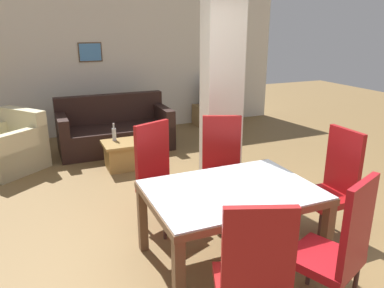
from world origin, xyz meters
The scene contains 15 objects.
ground_plane centered at (0.00, 0.00, 0.00)m, with size 18.00×18.00×0.00m, color brown.
back_wall centered at (0.00, 4.86, 1.35)m, with size 7.20×0.09×2.70m.
divider_pillar centered at (0.73, 1.62, 1.35)m, with size 0.50×0.29×2.70m.
dining_table centered at (0.00, 0.00, 0.58)m, with size 1.48×1.05×0.72m.
dining_chair_near_left centered at (-0.37, -0.95, 0.58)m, with size 0.60×0.60×1.12m.
dining_chair_far_right centered at (0.37, 0.89, 0.58)m, with size 0.60×0.60×1.12m.
dining_chair_far_left centered at (-0.37, 0.90, 0.58)m, with size 0.60×0.60×1.12m.
dining_chair_near_right centered at (0.37, -0.91, 0.58)m, with size 0.60×0.60×1.12m.
dining_chair_head_right centered at (1.17, 0.00, 0.58)m, with size 0.46×0.46×1.12m.
sofa centered at (-0.27, 3.68, 0.31)m, with size 1.90×0.90×0.92m.
armchair centered at (-1.93, 3.34, 0.30)m, with size 1.20×1.21×0.88m.
coffee_table centered at (-0.25, 2.72, 0.21)m, with size 0.80×0.53×0.41m.
bottle centered at (-0.45, 2.86, 0.51)m, with size 0.06×0.06×0.27m.
tv_stand centered at (2.18, 4.58, 0.22)m, with size 1.04×0.40×0.44m.
tv_screen centered at (2.18, 4.58, 0.69)m, with size 0.83×0.28×0.51m.
Camera 1 is at (-1.51, -2.63, 2.10)m, focal length 35.00 mm.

